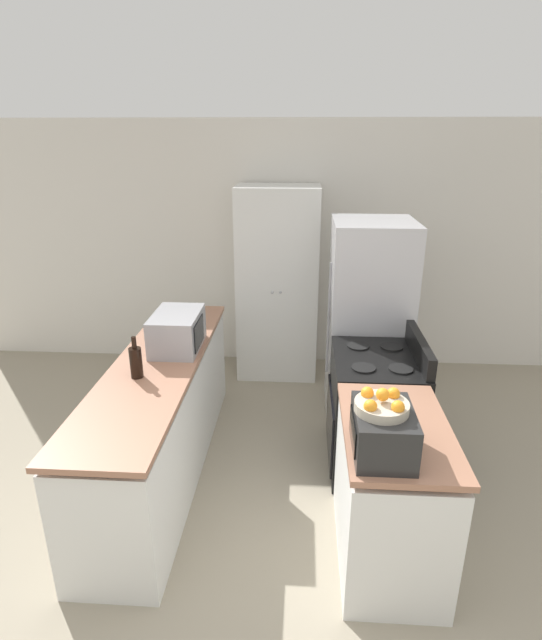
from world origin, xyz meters
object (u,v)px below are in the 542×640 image
Objects in this scene: refrigerator at (368,322)px; wine_bottle at (136,362)px; fruit_bowl at (382,404)px; toaster_oven at (383,432)px; microwave at (177,331)px; pantry_cabinet at (278,284)px; stove at (374,411)px.

wine_bottle is at bearing -143.88° from refrigerator.
fruit_bowl is (-0.18, -1.98, 0.30)m from refrigerator.
wine_bottle is 1.69m from toaster_oven.
microwave is at bearing 137.45° from toaster_oven.
wine_bottle is at bearing -108.00° from microwave.
wine_bottle is at bearing -112.61° from pantry_cabinet.
stove is at bearing -2.94° from microwave.
toaster_oven is 0.16m from fruit_bowl.
refrigerator reaches higher than microwave.
fruit_bowl is at bearing -76.63° from pantry_cabinet.
microwave is 1.84m from toaster_oven.
microwave is (-1.50, 0.08, 0.59)m from stove.
refrigerator is at bearing 36.12° from wine_bottle.
wine_bottle is at bearing 153.72° from toaster_oven.
microwave is (-1.52, -0.73, 0.16)m from refrigerator.
microwave is (-0.68, -1.52, 0.06)m from pantry_cabinet.
fruit_bowl is at bearing -95.24° from refrigerator.
pantry_cabinet is 6.81× the size of wine_bottle.
wine_bottle is 1.69m from fruit_bowl.
stove is at bearing 82.12° from fruit_bowl.
pantry_cabinet is 1.84× the size of stove.
microwave is at bearing 137.03° from fruit_bowl.
wine_bottle is at bearing 153.38° from fruit_bowl.
stove is 2.12× the size of microwave.
refrigerator is (0.02, 0.81, 0.42)m from stove.
refrigerator reaches higher than wine_bottle.
pantry_cabinet reaches higher than refrigerator.
refrigerator reaches higher than stove.
stove is 1.61m from microwave.
microwave is 1.74× the size of wine_bottle.
microwave is at bearing 177.06° from stove.
refrigerator is (0.84, -0.79, -0.10)m from pantry_cabinet.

